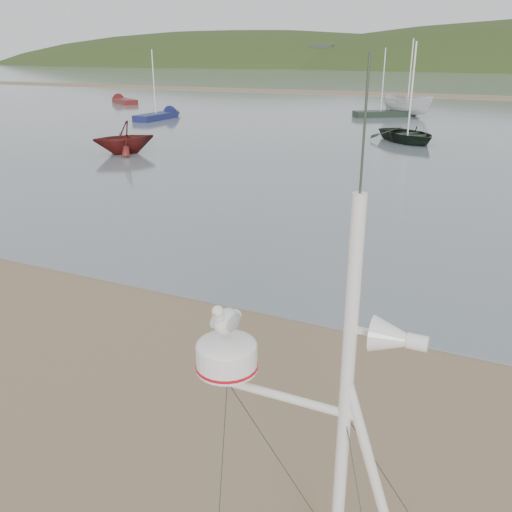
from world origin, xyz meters
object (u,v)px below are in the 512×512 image
at_px(boat_dark, 411,103).
at_px(boat_red, 122,122).
at_px(sailboat_dark_mid, 397,113).
at_px(sailboat_blue_near, 166,115).
at_px(boat_white, 409,86).
at_px(dinghy_red_far, 120,100).

distance_m(boat_dark, boat_red, 16.94).
distance_m(boat_red, sailboat_dark_mid, 26.88).
relative_size(boat_dark, sailboat_blue_near, 0.79).
xyz_separation_m(boat_red, sailboat_blue_near, (-7.83, 15.57, -1.40)).
bearing_deg(boat_white, sailboat_dark_mid, 143.79).
height_order(boat_red, boat_white, boat_white).
distance_m(sailboat_dark_mid, sailboat_blue_near, 19.91).
bearing_deg(boat_dark, boat_white, 55.84).
distance_m(boat_white, sailboat_blue_near, 20.90).
distance_m(sailboat_blue_near, dinghy_red_far, 16.98).
height_order(boat_dark, sailboat_dark_mid, sailboat_dark_mid).
bearing_deg(boat_red, boat_dark, 74.77).
xyz_separation_m(boat_dark, dinghy_red_far, (-34.28, 15.70, -2.09)).
relative_size(boat_white, sailboat_dark_mid, 0.83).
bearing_deg(boat_red, boat_white, 103.96).
bearing_deg(boat_dark, dinghy_red_far, 110.59).
relative_size(boat_dark, boat_white, 0.92).
distance_m(boat_dark, boat_white, 15.19).
bearing_deg(boat_red, sailboat_blue_near, 152.93).
bearing_deg(sailboat_dark_mid, boat_white, 29.76).
xyz_separation_m(sailboat_dark_mid, dinghy_red_far, (-30.72, 1.20, -0.01)).
bearing_deg(boat_dark, boat_red, 173.74).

